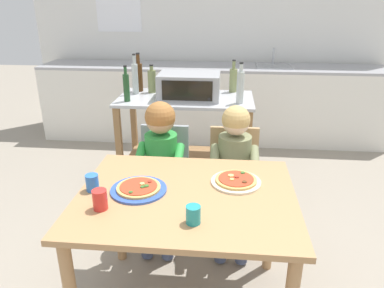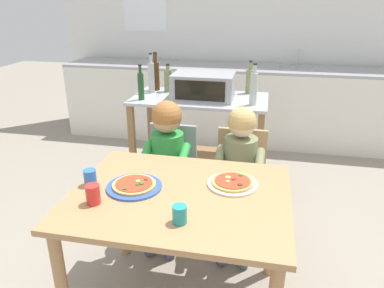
{
  "view_description": "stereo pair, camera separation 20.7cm",
  "coord_description": "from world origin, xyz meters",
  "px_view_note": "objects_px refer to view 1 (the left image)",
  "views": [
    {
      "loc": [
        0.19,
        -1.61,
        1.68
      ],
      "look_at": [
        0.0,
        0.3,
        0.9
      ],
      "focal_mm": 34.33,
      "sensor_mm": 36.0,
      "label": 1
    },
    {
      "loc": [
        0.39,
        -1.58,
        1.68
      ],
      "look_at": [
        0.0,
        0.3,
        0.9
      ],
      "focal_mm": 34.33,
      "sensor_mm": 36.0,
      "label": 2
    }
  ],
  "objects_px": {
    "bottle_tall_green_wine": "(152,81)",
    "bottle_squat_spirits": "(233,80)",
    "pizza_plate_blue_rimmed": "(139,189)",
    "drinking_cup_blue": "(92,183)",
    "dining_chair_right": "(233,177)",
    "kitchen_island_cart": "(186,129)",
    "pizza_plate_cream": "(236,181)",
    "bottle_dark_olive_oil": "(240,86)",
    "child_in_green_shirt": "(160,157)",
    "child_in_olive_shirt": "(234,163)",
    "bottle_brown_beer": "(139,76)",
    "drinking_cup_red": "(100,200)",
    "toaster_oven": "(189,86)",
    "drinking_cup_teal": "(193,215)",
    "bottle_slim_sauce": "(135,78)",
    "dining_table": "(186,213)",
    "dining_chair_left": "(164,174)",
    "bottle_clear_vinegar": "(126,87)"
  },
  "relations": [
    {
      "from": "bottle_squat_spirits",
      "to": "drinking_cup_teal",
      "type": "relative_size",
      "value": 3.43
    },
    {
      "from": "bottle_dark_olive_oil",
      "to": "dining_chair_right",
      "type": "xyz_separation_m",
      "value": [
        -0.04,
        -0.54,
        -0.53
      ]
    },
    {
      "from": "bottle_tall_green_wine",
      "to": "bottle_slim_sauce",
      "type": "height_order",
      "value": "bottle_slim_sauce"
    },
    {
      "from": "bottle_squat_spirits",
      "to": "dining_chair_right",
      "type": "relative_size",
      "value": 0.35
    },
    {
      "from": "bottle_clear_vinegar",
      "to": "bottle_dark_olive_oil",
      "type": "bearing_deg",
      "value": 1.6
    },
    {
      "from": "toaster_oven",
      "to": "dining_table",
      "type": "xyz_separation_m",
      "value": [
        0.13,
        -1.39,
        -0.34
      ]
    },
    {
      "from": "toaster_oven",
      "to": "bottle_dark_olive_oil",
      "type": "xyz_separation_m",
      "value": [
        0.42,
        -0.12,
        0.03
      ]
    },
    {
      "from": "bottle_tall_green_wine",
      "to": "drinking_cup_red",
      "type": "relative_size",
      "value": 2.52
    },
    {
      "from": "toaster_oven",
      "to": "dining_chair_right",
      "type": "distance_m",
      "value": 0.91
    },
    {
      "from": "dining_chair_right",
      "to": "drinking_cup_blue",
      "type": "xyz_separation_m",
      "value": [
        -0.73,
        -0.74,
        0.31
      ]
    },
    {
      "from": "bottle_tall_green_wine",
      "to": "bottle_brown_beer",
      "type": "bearing_deg",
      "value": 164.82
    },
    {
      "from": "bottle_dark_olive_oil",
      "to": "dining_chair_right",
      "type": "height_order",
      "value": "bottle_dark_olive_oil"
    },
    {
      "from": "bottle_tall_green_wine",
      "to": "dining_chair_right",
      "type": "relative_size",
      "value": 0.3
    },
    {
      "from": "dining_table",
      "to": "pizza_plate_cream",
      "type": "distance_m",
      "value": 0.31
    },
    {
      "from": "bottle_brown_beer",
      "to": "dining_chair_right",
      "type": "relative_size",
      "value": 0.42
    },
    {
      "from": "drinking_cup_red",
      "to": "toaster_oven",
      "type": "bearing_deg",
      "value": 80.75
    },
    {
      "from": "bottle_dark_olive_oil",
      "to": "drinking_cup_blue",
      "type": "xyz_separation_m",
      "value": [
        -0.77,
        -1.28,
        -0.22
      ]
    },
    {
      "from": "kitchen_island_cart",
      "to": "bottle_dark_olive_oil",
      "type": "relative_size",
      "value": 3.49
    },
    {
      "from": "pizza_plate_cream",
      "to": "bottle_tall_green_wine",
      "type": "bearing_deg",
      "value": 117.3
    },
    {
      "from": "bottle_dark_olive_oil",
      "to": "dining_table",
      "type": "distance_m",
      "value": 1.35
    },
    {
      "from": "drinking_cup_blue",
      "to": "dining_chair_left",
      "type": "bearing_deg",
      "value": 72.19
    },
    {
      "from": "dining_chair_left",
      "to": "pizza_plate_cream",
      "type": "bearing_deg",
      "value": -49.48
    },
    {
      "from": "toaster_oven",
      "to": "bottle_slim_sauce",
      "type": "height_order",
      "value": "bottle_slim_sauce"
    },
    {
      "from": "drinking_cup_red",
      "to": "drinking_cup_teal",
      "type": "relative_size",
      "value": 1.17
    },
    {
      "from": "bottle_tall_green_wine",
      "to": "bottle_squat_spirits",
      "type": "xyz_separation_m",
      "value": [
        0.72,
        0.09,
        0.01
      ]
    },
    {
      "from": "kitchen_island_cart",
      "to": "pizza_plate_cream",
      "type": "height_order",
      "value": "kitchen_island_cart"
    },
    {
      "from": "child_in_olive_shirt",
      "to": "bottle_dark_olive_oil",
      "type": "bearing_deg",
      "value": 86.73
    },
    {
      "from": "drinking_cup_teal",
      "to": "bottle_brown_beer",
      "type": "bearing_deg",
      "value": 109.81
    },
    {
      "from": "bottle_dark_olive_oil",
      "to": "bottle_slim_sauce",
      "type": "bearing_deg",
      "value": 166.27
    },
    {
      "from": "child_in_green_shirt",
      "to": "pizza_plate_blue_rimmed",
      "type": "relative_size",
      "value": 3.53
    },
    {
      "from": "dining_chair_right",
      "to": "drinking_cup_red",
      "type": "xyz_separation_m",
      "value": [
        -0.64,
        -0.91,
        0.32
      ]
    },
    {
      "from": "toaster_oven",
      "to": "drinking_cup_red",
      "type": "bearing_deg",
      "value": -99.25
    },
    {
      "from": "toaster_oven",
      "to": "child_in_olive_shirt",
      "type": "distance_m",
      "value": 0.93
    },
    {
      "from": "kitchen_island_cart",
      "to": "child_in_olive_shirt",
      "type": "xyz_separation_m",
      "value": [
        0.42,
        -0.8,
        0.06
      ]
    },
    {
      "from": "bottle_tall_green_wine",
      "to": "child_in_green_shirt",
      "type": "bearing_deg",
      "value": -76.23
    },
    {
      "from": "pizza_plate_blue_rimmed",
      "to": "drinking_cup_blue",
      "type": "height_order",
      "value": "drinking_cup_blue"
    },
    {
      "from": "bottle_clear_vinegar",
      "to": "dining_chair_left",
      "type": "height_order",
      "value": "bottle_clear_vinegar"
    },
    {
      "from": "bottle_squat_spirits",
      "to": "dining_chair_right",
      "type": "distance_m",
      "value": 1.04
    },
    {
      "from": "bottle_squat_spirits",
      "to": "pizza_plate_blue_rimmed",
      "type": "xyz_separation_m",
      "value": [
        -0.48,
        -1.64,
        -0.22
      ]
    },
    {
      "from": "bottle_tall_green_wine",
      "to": "drinking_cup_teal",
      "type": "bearing_deg",
      "value": -73.4
    },
    {
      "from": "bottle_clear_vinegar",
      "to": "bottle_brown_beer",
      "type": "xyz_separation_m",
      "value": [
        0.02,
        0.35,
        0.02
      ]
    },
    {
      "from": "dining_chair_left",
      "to": "drinking_cup_blue",
      "type": "relative_size",
      "value": 9.34
    },
    {
      "from": "pizza_plate_blue_rimmed",
      "to": "drinking_cup_teal",
      "type": "bearing_deg",
      "value": -40.17
    },
    {
      "from": "pizza_plate_cream",
      "to": "drinking_cup_teal",
      "type": "distance_m",
      "value": 0.44
    },
    {
      "from": "bottle_dark_olive_oil",
      "to": "drinking_cup_blue",
      "type": "distance_m",
      "value": 1.51
    },
    {
      "from": "bottle_dark_olive_oil",
      "to": "child_in_green_shirt",
      "type": "distance_m",
      "value": 0.92
    },
    {
      "from": "dining_chair_left",
      "to": "drinking_cup_red",
      "type": "distance_m",
      "value": 0.96
    },
    {
      "from": "pizza_plate_cream",
      "to": "bottle_clear_vinegar",
      "type": "bearing_deg",
      "value": 128.5
    },
    {
      "from": "bottle_tall_green_wine",
      "to": "dining_table",
      "type": "distance_m",
      "value": 1.67
    },
    {
      "from": "dining_chair_right",
      "to": "drinking_cup_blue",
      "type": "relative_size",
      "value": 9.34
    }
  ]
}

